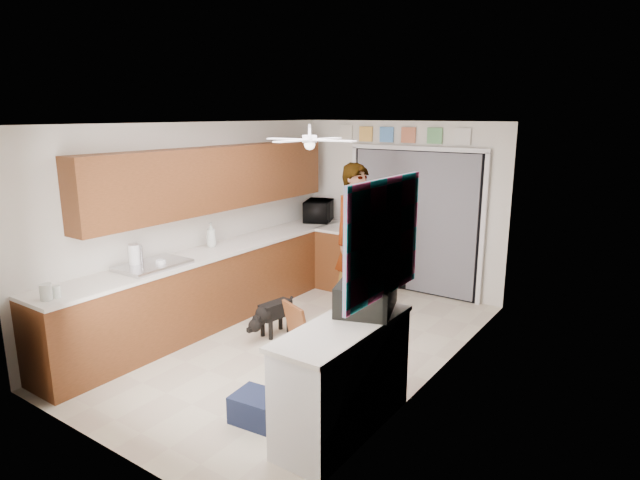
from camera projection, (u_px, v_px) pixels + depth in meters
The scene contains 42 objects.
floor at pixel (300, 342), 6.23m from camera, with size 5.00×5.00×0.00m, color beige.
ceiling at pixel (298, 123), 5.66m from camera, with size 5.00×5.00×0.00m, color white.
wall_back at pixel (400, 207), 7.94m from camera, with size 3.20×3.20×0.00m, color silver.
wall_front at pixel (97, 301), 3.95m from camera, with size 3.20×3.20×0.00m, color silver.
wall_left at pixel (200, 222), 6.83m from camera, with size 5.00×5.00×0.00m, color silver.
wall_right at pixel (435, 260), 5.06m from camera, with size 5.00×5.00×0.00m, color silver.
left_base_cabinets at pixel (219, 286), 6.85m from camera, with size 0.60×4.80×0.90m, color brown.
left_countertop at pixel (218, 250), 6.74m from camera, with size 0.62×4.80×0.04m, color white.
upper_cabinets at pixel (218, 178), 6.78m from camera, with size 0.32×4.00×0.80m, color brown.
sink_basin at pixel (153, 266), 5.93m from camera, with size 0.50×0.76×0.06m, color silver.
faucet at pixel (141, 255), 6.01m from camera, with size 0.03×0.03×0.22m, color silver.
peninsula_base at pixel (353, 261), 8.01m from camera, with size 1.00×0.60×0.90m, color brown.
peninsula_top at pixel (354, 230), 7.90m from camera, with size 1.04×0.64×0.04m, color white.
back_opening_recess at pixel (414, 222), 7.83m from camera, with size 2.00×0.06×2.10m, color black.
curtain_panel at pixel (413, 223), 7.79m from camera, with size 1.90×0.03×2.05m, color gray.
door_trim_left at pixel (354, 215), 8.37m from camera, with size 0.06×0.04×2.10m, color white.
door_trim_right at pixel (483, 231), 7.24m from camera, with size 0.06×0.04×2.10m, color white.
door_trim_head at pixel (417, 148), 7.55m from camera, with size 2.10×0.04×0.06m, color white.
header_frame_0 at pixel (366, 134), 8.01m from camera, with size 0.22×0.02×0.22m, color #F4B751.
header_frame_1 at pixel (387, 135), 7.81m from camera, with size 0.22×0.02×0.22m, color #5190D9.
header_frame_2 at pixel (408, 135), 7.62m from camera, with size 0.22×0.02×0.22m, color #C46C49.
header_frame_3 at pixel (435, 136), 7.40m from camera, with size 0.22×0.02×0.22m, color #5FA664.
header_frame_4 at pixel (463, 136), 7.18m from camera, with size 0.22×0.02×0.22m, color silver.
route66_sign at pixel (346, 134), 8.20m from camera, with size 0.22×0.02×0.26m, color silver.
right_counter_base at pixel (344, 380), 4.42m from camera, with size 0.50×1.40×0.90m, color white.
right_counter_top at pixel (343, 327), 4.32m from camera, with size 0.54×1.44×0.04m, color white.
abstract_painting at pixel (384, 238), 4.18m from camera, with size 0.03×1.15×0.95m, color #ED57A5.
ceiling_fan at pixel (310, 140), 5.86m from camera, with size 1.14×1.14×0.24m, color white.
microwave at pixel (319, 211), 8.45m from camera, with size 0.59×0.40×0.33m, color black.
soap_bottle at pixel (211, 235), 6.79m from camera, with size 0.12×0.12×0.32m, color silver.
cup at pixel (161, 264), 5.91m from camera, with size 0.11×0.11×0.09m, color white.
jar_a at pixel (46, 292), 4.87m from camera, with size 0.11×0.11×0.15m, color silver.
jar_b at pixel (57, 292), 4.94m from camera, with size 0.07×0.07×0.11m, color silver.
paper_towel_roll at pixel (134, 256), 5.87m from camera, with size 0.12×0.12×0.26m, color white.
suitcase at pixel (366, 295), 4.62m from camera, with size 0.46×0.61×0.26m, color black.
suitcase_rim at pixel (366, 307), 4.64m from camera, with size 0.44×0.58×0.02m, color yellow.
suitcase_lid at pixel (383, 260), 4.79m from camera, with size 0.42×0.03×0.50m, color black.
cardboard_box at pixel (307, 405), 4.66m from camera, with size 0.41×0.30×0.25m, color #BE903B.
navy_crate at pixel (257, 408), 4.62m from camera, with size 0.40×0.34×0.25m, color #151C35.
cabinet_door_panel at pixel (298, 330), 5.79m from camera, with size 0.41×0.03×0.62m, color brown.
man at pixel (357, 239), 7.01m from camera, with size 0.72×0.48×1.99m, color white.
dog at pixel (276, 316), 6.41m from camera, with size 0.25×0.58×0.46m, color black.
Camera 1 is at (3.49, -4.63, 2.60)m, focal length 30.00 mm.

